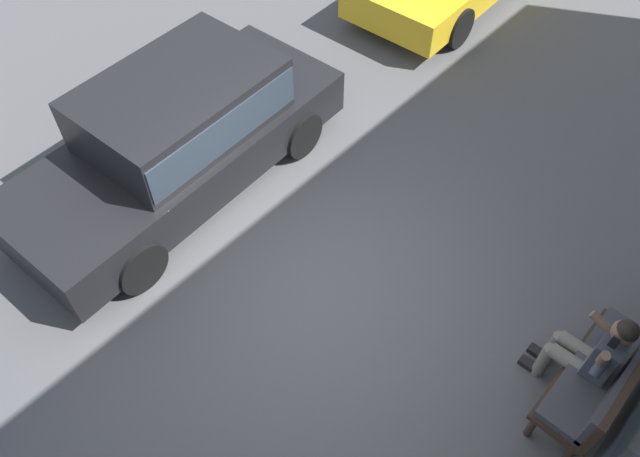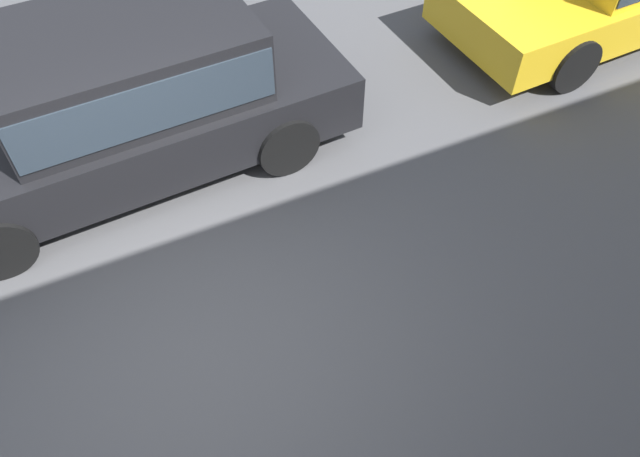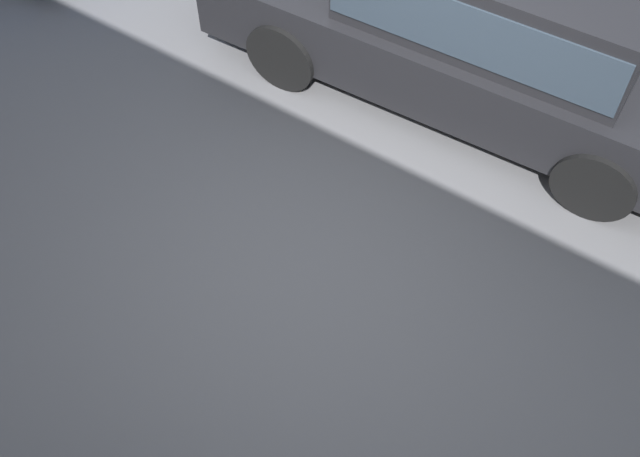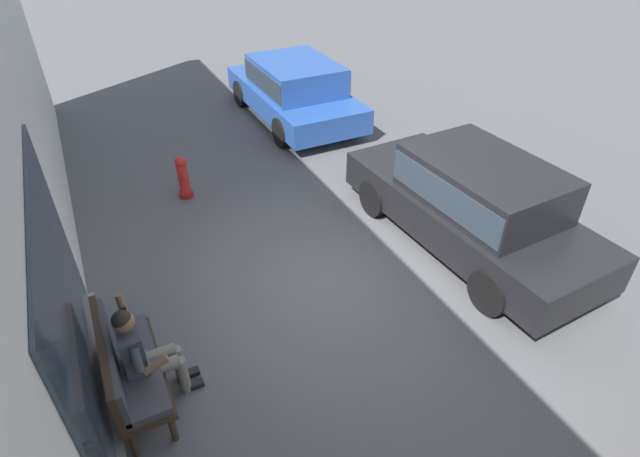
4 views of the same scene
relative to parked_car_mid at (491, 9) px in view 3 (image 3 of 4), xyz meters
name	(u,v)px [view 3 (image 3 of 4)]	position (x,y,z in m)	size (l,w,h in m)	color
ground_plane	(312,267)	(0.15, 2.34, -0.81)	(60.00, 60.00, 0.00)	#4C4C4F
parked_car_mid	(491,9)	(0.00, 0.00, 0.00)	(4.43, 1.96, 1.50)	black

